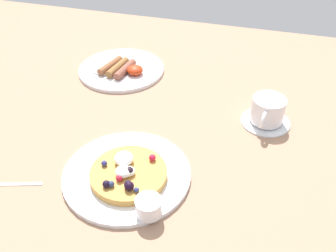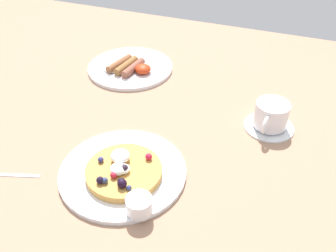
{
  "view_description": "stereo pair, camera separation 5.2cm",
  "coord_description": "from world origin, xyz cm",
  "px_view_note": "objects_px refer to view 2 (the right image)",
  "views": [
    {
      "loc": [
        24.05,
        -65.68,
        56.0
      ],
      "look_at": [
        5.79,
        -2.35,
        4.0
      ],
      "focal_mm": 39.25,
      "sensor_mm": 36.0,
      "label": 1
    },
    {
      "loc": [
        29.02,
        -64.03,
        56.0
      ],
      "look_at": [
        5.79,
        -2.35,
        4.0
      ],
      "focal_mm": 39.25,
      "sensor_mm": 36.0,
      "label": 2
    }
  ],
  "objects_px": {
    "coffee_cup": "(271,114)",
    "pancake_plate": "(123,172)",
    "syrup_ramekin": "(139,205)",
    "coffee_saucer": "(269,126)",
    "breakfast_plate": "(130,68)"
  },
  "relations": [
    {
      "from": "coffee_saucer",
      "to": "coffee_cup",
      "type": "relative_size",
      "value": 1.08
    },
    {
      "from": "coffee_saucer",
      "to": "coffee_cup",
      "type": "distance_m",
      "value": 0.04
    },
    {
      "from": "coffee_saucer",
      "to": "pancake_plate",
      "type": "bearing_deg",
      "value": -134.69
    },
    {
      "from": "pancake_plate",
      "to": "coffee_saucer",
      "type": "xyz_separation_m",
      "value": [
        0.26,
        0.27,
        -0.0
      ]
    },
    {
      "from": "syrup_ramekin",
      "to": "coffee_cup",
      "type": "bearing_deg",
      "value": 61.95
    },
    {
      "from": "breakfast_plate",
      "to": "coffee_saucer",
      "type": "bearing_deg",
      "value": -17.77
    },
    {
      "from": "pancake_plate",
      "to": "coffee_saucer",
      "type": "height_order",
      "value": "pancake_plate"
    },
    {
      "from": "breakfast_plate",
      "to": "coffee_cup",
      "type": "xyz_separation_m",
      "value": [
        0.44,
        -0.14,
        0.04
      ]
    },
    {
      "from": "coffee_saucer",
      "to": "syrup_ramekin",
      "type": "bearing_deg",
      "value": -117.97
    },
    {
      "from": "coffee_saucer",
      "to": "coffee_cup",
      "type": "height_order",
      "value": "coffee_cup"
    },
    {
      "from": "pancake_plate",
      "to": "coffee_cup",
      "type": "relative_size",
      "value": 2.39
    },
    {
      "from": "coffee_cup",
      "to": "pancake_plate",
      "type": "bearing_deg",
      "value": -134.85
    },
    {
      "from": "syrup_ramekin",
      "to": "coffee_saucer",
      "type": "distance_m",
      "value": 0.4
    },
    {
      "from": "syrup_ramekin",
      "to": "breakfast_plate",
      "type": "relative_size",
      "value": 0.19
    },
    {
      "from": "breakfast_plate",
      "to": "pancake_plate",
      "type": "bearing_deg",
      "value": -66.79
    }
  ]
}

